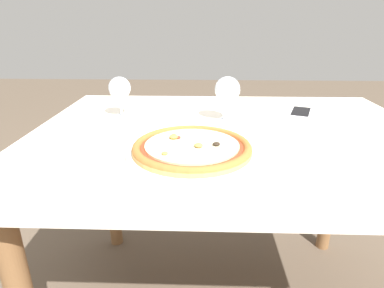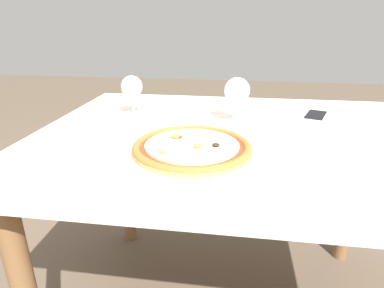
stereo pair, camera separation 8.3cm
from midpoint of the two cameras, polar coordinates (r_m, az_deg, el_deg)
dining_table at (r=1.04m, az=10.09°, el=-2.88°), size 1.26×0.99×0.74m
pizza_plate at (r=0.83m, az=2.84°, el=-0.88°), size 0.34×0.34×0.04m
fork at (r=1.05m, az=-14.57°, el=2.42°), size 0.03×0.17×0.00m
wine_glass_far_left at (r=1.09m, az=10.21°, el=9.16°), size 0.09×0.09×0.16m
wine_glass_far_right at (r=1.18m, az=-8.65°, el=9.83°), size 0.08×0.08×0.15m
cell_phone at (r=1.25m, az=22.90°, el=4.57°), size 0.12×0.16×0.01m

